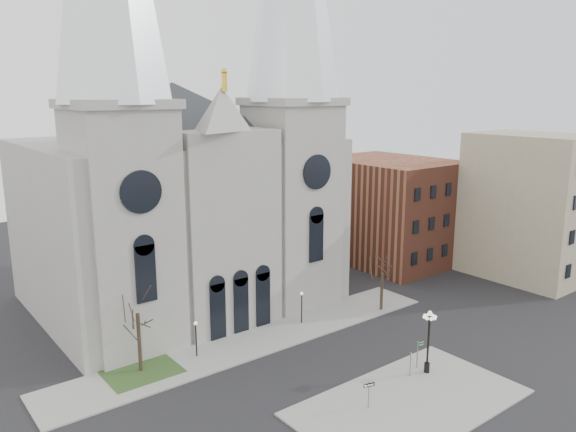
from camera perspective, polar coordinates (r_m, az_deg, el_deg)
ground at (r=46.62m, az=4.79°, el=-17.09°), size 160.00×160.00×0.00m
sidewalk_near at (r=45.55m, az=12.21°, el=-18.01°), size 18.00×10.00×0.14m
sidewalk_far at (r=54.23m, az=-3.30°, el=-12.52°), size 40.00×6.00×0.14m
grass_patch at (r=50.32m, az=-14.70°, el=-15.01°), size 6.00×5.00×0.18m
cathedral at (r=59.49m, az=-10.11°, el=7.96°), size 33.00×26.66×54.00m
bg_building_brick at (r=79.06m, az=10.09°, el=0.64°), size 14.00×18.00×14.00m
bg_building_tan at (r=76.06m, az=23.23°, el=0.88°), size 10.00×14.00×18.00m
tree_left at (r=48.07m, az=-15.06°, el=-9.18°), size 3.20×3.20×7.50m
tree_right at (r=60.49m, az=9.57°, el=-5.51°), size 3.20×3.20×6.00m
ped_lamp_left at (r=50.85m, az=-9.34°, el=-11.64°), size 0.32×0.32×3.26m
ped_lamp_right at (r=57.03m, az=1.40°, el=-8.74°), size 0.32×0.32×3.26m
stop_sign at (r=48.28m, az=12.35°, el=-13.99°), size 0.73×0.29×2.13m
globe_lamp at (r=48.45m, az=14.11°, el=-11.54°), size 1.34×1.34×5.44m
one_way_sign at (r=43.57m, az=8.21°, el=-17.09°), size 0.89×0.28×2.09m
street_name_sign at (r=49.96m, az=13.09°, el=-13.29°), size 0.75×0.14×2.36m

